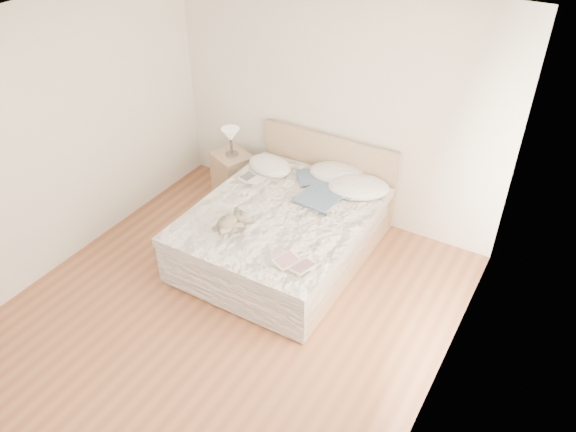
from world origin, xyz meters
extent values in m
cube|color=brown|center=(0.00, 0.00, 0.00)|extent=(4.00, 4.50, 0.00)
cube|color=white|center=(0.00, 0.00, 2.70)|extent=(4.00, 4.50, 0.00)
cube|color=white|center=(0.00, 2.25, 1.35)|extent=(4.00, 0.02, 2.70)
cube|color=white|center=(-2.00, 0.00, 1.35)|extent=(0.02, 4.50, 2.70)
cube|color=white|center=(2.00, 0.00, 1.35)|extent=(0.02, 4.50, 2.70)
cube|color=white|center=(1.99, 0.30, 1.45)|extent=(0.02, 1.30, 1.10)
cube|color=tan|center=(0.00, 1.15, 0.10)|extent=(1.68, 2.08, 0.20)
cube|color=white|center=(0.00, 1.15, 0.35)|extent=(1.60, 2.00, 0.30)
cube|color=white|center=(0.00, 1.10, 0.54)|extent=(1.72, 2.05, 0.10)
cube|color=tan|center=(0.00, 2.19, 0.50)|extent=(1.70, 0.06, 1.00)
cube|color=tan|center=(-1.19, 1.90, 0.28)|extent=(0.57, 0.55, 0.56)
cylinder|color=#4D4842|center=(-1.18, 1.90, 0.57)|extent=(0.16, 0.16, 0.02)
cylinder|color=#3F3B36|center=(-1.18, 1.90, 0.69)|extent=(0.03, 0.03, 0.22)
cone|color=white|center=(-1.18, 1.90, 0.83)|extent=(0.29, 0.29, 0.16)
ellipsoid|color=white|center=(-0.56, 1.79, 0.64)|extent=(0.65, 0.53, 0.17)
ellipsoid|color=white|center=(0.19, 2.03, 0.64)|extent=(0.71, 0.55, 0.19)
ellipsoid|color=white|center=(0.53, 1.89, 0.64)|extent=(0.81, 0.72, 0.20)
cube|color=white|center=(-0.58, 1.45, 0.63)|extent=(0.31, 0.23, 0.02)
cube|color=#EDE4C2|center=(0.57, 0.42, 0.63)|extent=(0.41, 0.34, 0.02)
camera|label=1|loc=(2.50, -2.99, 3.96)|focal=35.00mm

